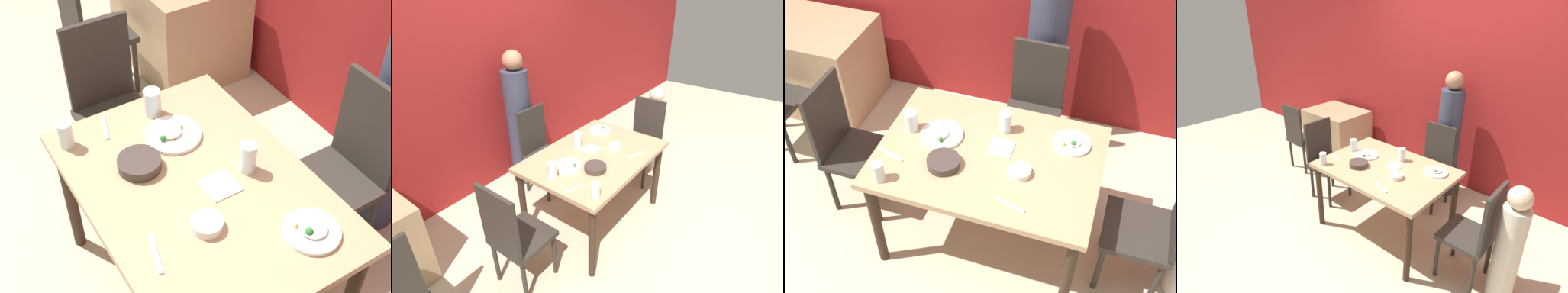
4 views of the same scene
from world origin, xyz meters
TOP-DOWN VIEW (x-y plane):
  - ground_plane at (0.00, 0.00)m, footprint 10.00×10.00m
  - dining_table at (0.00, 0.00)m, footprint 1.29×0.91m
  - chair_adult_spot at (0.08, 0.80)m, footprint 0.40×0.40m
  - chair_child_spot at (0.99, -0.01)m, footprint 0.40×0.40m
  - chair_empty_left at (-0.99, 0.03)m, footprint 0.40×0.40m
  - person_adult at (0.08, 1.10)m, footprint 0.28×0.28m
  - bowl_curry at (-0.22, -0.16)m, footprint 0.19×0.19m
  - plate_rice_adult at (-0.32, 0.06)m, footprint 0.26×0.26m
  - plate_rice_child at (0.44, 0.24)m, footprint 0.22×0.22m
  - bowl_rice_small at (0.21, -0.09)m, footprint 0.13×0.13m
  - glass_water_tall at (-0.51, 0.06)m, footprint 0.08×0.08m
  - glass_water_short at (0.03, 0.23)m, footprint 0.07×0.07m
  - glass_water_center at (-0.51, -0.37)m, footprint 0.07×0.07m
  - napkin_folded at (0.05, 0.08)m, footprint 0.14×0.14m
  - fork_steel at (0.21, -0.32)m, footprint 0.18×0.07m
  - spoon_steel at (-0.54, -0.18)m, footprint 0.18×0.07m
  - background_table at (-1.80, 0.95)m, footprint 0.89×0.70m

SIDE VIEW (x-z plane):
  - ground_plane at x=0.00m, z-range 0.00..0.00m
  - background_table at x=-1.80m, z-range 0.00..0.74m
  - chair_adult_spot at x=0.08m, z-range 0.03..1.02m
  - chair_child_spot at x=0.99m, z-range 0.03..1.02m
  - chair_empty_left at x=-0.99m, z-range 0.03..1.02m
  - dining_table at x=0.00m, z-range 0.29..1.06m
  - person_adult at x=0.08m, z-range -0.04..1.53m
  - napkin_folded at x=0.05m, z-range 0.77..0.77m
  - fork_steel at x=0.21m, z-range 0.77..0.77m
  - spoon_steel at x=-0.54m, z-range 0.77..0.77m
  - plate_rice_adult at x=-0.32m, z-range 0.76..0.81m
  - plate_rice_child at x=0.44m, z-range 0.76..0.81m
  - bowl_rice_small at x=0.21m, z-range 0.77..0.81m
  - bowl_curry at x=-0.22m, z-range 0.77..0.82m
  - glass_water_center at x=-0.51m, z-range 0.77..0.89m
  - glass_water_tall at x=-0.51m, z-range 0.77..0.90m
  - glass_water_short at x=0.03m, z-range 0.77..0.91m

